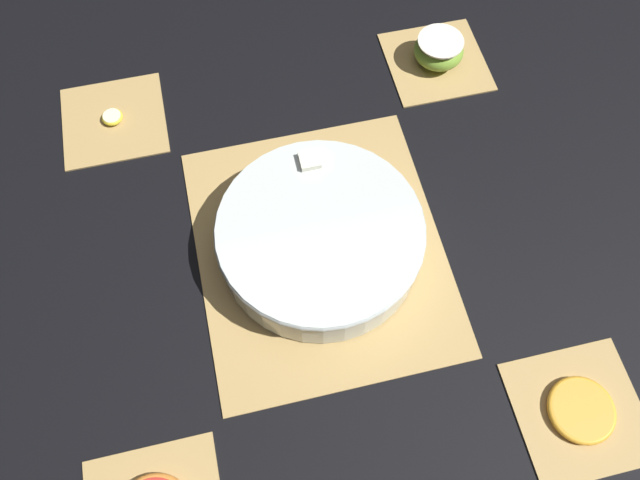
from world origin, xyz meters
TOP-DOWN VIEW (x-y plane):
  - ground_plane at (0.00, 0.00)m, footprint 6.00×6.00m
  - bamboo_mat_center at (0.00, 0.00)m, footprint 0.43×0.36m
  - coaster_mat_near_left at (-0.31, -0.28)m, footprint 0.17×0.17m
  - coaster_mat_far_left at (-0.31, 0.28)m, footprint 0.17×0.17m
  - coaster_mat_far_right at (0.31, 0.28)m, footprint 0.17×0.17m
  - fruit_salad_bowl at (-0.00, -0.00)m, footprint 0.30×0.30m
  - apple_half at (-0.31, 0.28)m, footprint 0.09×0.09m
  - orange_slice_whole at (0.31, 0.28)m, footprint 0.09×0.09m
  - banana_coin_single at (-0.31, -0.28)m, footprint 0.03×0.03m

SIDE VIEW (x-z plane):
  - ground_plane at x=0.00m, z-range 0.00..0.00m
  - coaster_mat_far_left at x=-0.31m, z-range 0.00..0.01m
  - coaster_mat_near_left at x=-0.31m, z-range 0.00..0.01m
  - coaster_mat_far_right at x=0.31m, z-range 0.00..0.01m
  - bamboo_mat_center at x=0.00m, z-range 0.00..0.01m
  - banana_coin_single at x=-0.31m, z-range 0.01..0.01m
  - orange_slice_whole at x=0.31m, z-range 0.01..0.02m
  - apple_half at x=-0.31m, z-range 0.01..0.05m
  - fruit_salad_bowl at x=0.00m, z-range 0.01..0.08m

